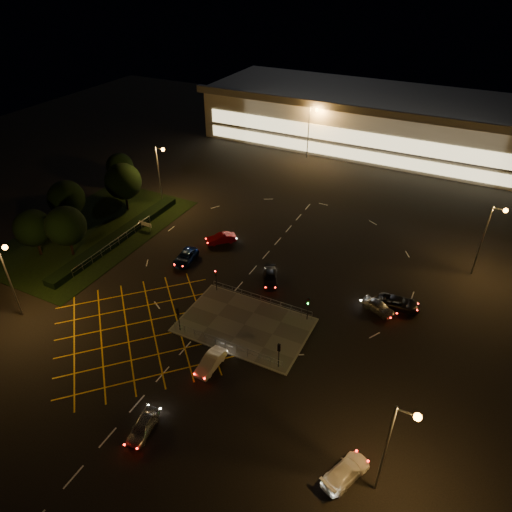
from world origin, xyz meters
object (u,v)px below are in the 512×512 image
at_px(signal_sw, 178,315).
at_px(car_queue_white, 211,362).
at_px(signal_se, 279,351).
at_px(signal_ne, 308,304).
at_px(car_near_silver, 143,426).
at_px(car_east_grey, 399,303).
at_px(car_left_blue, 185,257).
at_px(signal_nw, 216,276).
at_px(car_right_silver, 379,307).
at_px(car_circ_red, 221,238).
at_px(car_far_dkgrey, 270,278).
at_px(car_approach_white, 346,472).

relative_size(signal_sw, car_queue_white, 0.75).
height_order(signal_se, signal_ne, same).
relative_size(signal_se, car_near_silver, 0.80).
relative_size(signal_se, car_queue_white, 0.75).
bearing_deg(signal_se, car_east_grey, -120.79).
height_order(signal_se, car_queue_white, signal_se).
distance_m(car_queue_white, car_left_blue, 19.61).
relative_size(signal_nw, car_queue_white, 0.75).
relative_size(car_right_silver, car_circ_red, 0.95).
height_order(signal_ne, car_far_dkgrey, signal_ne).
xyz_separation_m(signal_nw, car_right_silver, (18.88, 5.19, -1.68)).
relative_size(signal_nw, car_circ_red, 0.74).
xyz_separation_m(signal_se, car_far_dkgrey, (-6.87, 12.68, -1.72)).
xyz_separation_m(car_right_silver, car_circ_red, (-24.08, 4.82, 0.01)).
height_order(car_queue_white, car_right_silver, car_queue_white).
bearing_deg(car_right_silver, car_near_silver, 172.62).
bearing_deg(car_right_silver, car_east_grey, -26.68).
bearing_deg(car_left_blue, signal_nw, -35.93).
bearing_deg(car_queue_white, signal_ne, 61.87).
distance_m(car_right_silver, car_east_grey, 2.66).
relative_size(car_near_silver, car_right_silver, 0.97).
bearing_deg(car_east_grey, car_right_silver, 124.84).
bearing_deg(car_right_silver, signal_ne, 149.51).
distance_m(car_near_silver, car_left_blue, 26.40).
xyz_separation_m(signal_nw, car_east_grey, (20.89, 6.93, -1.68)).
relative_size(signal_nw, car_near_silver, 0.80).
height_order(signal_nw, signal_ne, same).
xyz_separation_m(car_far_dkgrey, car_east_grey, (15.76, 2.23, 0.04)).
xyz_separation_m(car_queue_white, car_right_silver, (13.04, 16.18, -0.00)).
xyz_separation_m(signal_sw, car_circ_red, (-5.20, 18.00, -1.67)).
relative_size(signal_se, car_approach_white, 0.67).
xyz_separation_m(signal_ne, car_left_blue, (-19.12, 3.72, -1.71)).
distance_m(car_far_dkgrey, car_approach_white, 26.54).
distance_m(car_near_silver, car_approach_white, 17.60).
height_order(signal_se, car_far_dkgrey, signal_se).
bearing_deg(car_left_blue, signal_sw, -67.04).
height_order(signal_se, car_approach_white, signal_se).
bearing_deg(car_far_dkgrey, signal_ne, -60.11).
relative_size(car_near_silver, car_approach_white, 0.84).
distance_m(signal_ne, car_left_blue, 19.55).
bearing_deg(car_far_dkgrey, car_right_silver, -23.70).
bearing_deg(signal_ne, signal_se, -90.00).
xyz_separation_m(car_far_dkgrey, car_right_silver, (13.75, 0.49, 0.05)).
distance_m(signal_nw, car_near_silver, 20.58).
relative_size(signal_sw, signal_ne, 1.00).
bearing_deg(car_far_dkgrey, signal_se, -87.31).
distance_m(signal_nw, car_circ_red, 11.41).
bearing_deg(signal_ne, car_circ_red, 149.79).
xyz_separation_m(signal_se, car_circ_red, (-17.20, 18.00, -1.67)).
bearing_deg(car_left_blue, car_approach_white, -43.03).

